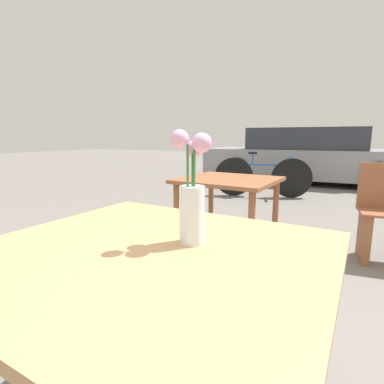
# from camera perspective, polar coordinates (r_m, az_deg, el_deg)

# --- Properties ---
(table_front) EXTENTS (1.03, 0.96, 0.76)m
(table_front) POSITION_cam_1_polar(r_m,az_deg,el_deg) (0.92, -8.03, -16.13)
(table_front) COLOR tan
(table_front) RESTS_ON ground_plane
(flower_vase) EXTENTS (0.11, 0.11, 0.34)m
(flower_vase) POSITION_cam_1_polar(r_m,az_deg,el_deg) (0.89, 0.03, -1.74)
(flower_vase) COLOR silver
(flower_vase) RESTS_ON table_front
(table_back) EXTENTS (0.81, 0.77, 0.74)m
(table_back) POSITION_cam_1_polar(r_m,az_deg,el_deg) (2.51, 6.91, -0.24)
(table_back) COLOR brown
(table_back) RESTS_ON ground_plane
(bicycle) EXTENTS (1.67, 0.60, 0.81)m
(bicycle) POSITION_cam_1_polar(r_m,az_deg,el_deg) (5.57, 13.25, 2.87)
(bicycle) COLOR black
(bicycle) RESTS_ON ground_plane
(parked_car) EXTENTS (4.65, 1.92, 1.28)m
(parked_car) POSITION_cam_1_polar(r_m,az_deg,el_deg) (7.71, 20.73, 6.32)
(parked_car) COLOR gray
(parked_car) RESTS_ON ground_plane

